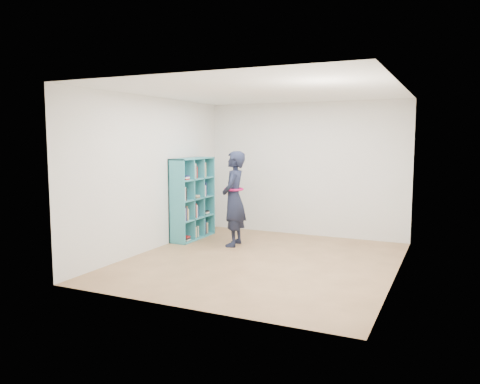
% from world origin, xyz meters
% --- Properties ---
extents(floor, '(4.50, 4.50, 0.00)m').
position_xyz_m(floor, '(0.00, 0.00, 0.00)').
color(floor, brown).
rests_on(floor, ground).
extents(ceiling, '(4.50, 4.50, 0.00)m').
position_xyz_m(ceiling, '(0.00, 0.00, 2.60)').
color(ceiling, white).
rests_on(ceiling, wall_back).
extents(wall_left, '(0.02, 4.50, 2.60)m').
position_xyz_m(wall_left, '(-2.00, 0.00, 1.30)').
color(wall_left, silver).
rests_on(wall_left, floor).
extents(wall_right, '(0.02, 4.50, 2.60)m').
position_xyz_m(wall_right, '(2.00, 0.00, 1.30)').
color(wall_right, silver).
rests_on(wall_right, floor).
extents(wall_back, '(4.00, 0.02, 2.60)m').
position_xyz_m(wall_back, '(0.00, 2.25, 1.30)').
color(wall_back, silver).
rests_on(wall_back, floor).
extents(wall_front, '(4.00, 0.02, 2.60)m').
position_xyz_m(wall_front, '(0.00, -2.25, 1.30)').
color(wall_front, silver).
rests_on(wall_front, floor).
extents(bookshelf, '(0.34, 1.15, 1.54)m').
position_xyz_m(bookshelf, '(-1.85, 1.00, 0.75)').
color(bookshelf, teal).
rests_on(bookshelf, floor).
extents(person, '(0.50, 0.67, 1.68)m').
position_xyz_m(person, '(-0.85, 0.79, 0.84)').
color(person, black).
rests_on(person, floor).
extents(smartphone, '(0.04, 0.11, 0.13)m').
position_xyz_m(smartphone, '(-1.01, 0.86, 0.95)').
color(smartphone, silver).
rests_on(smartphone, person).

